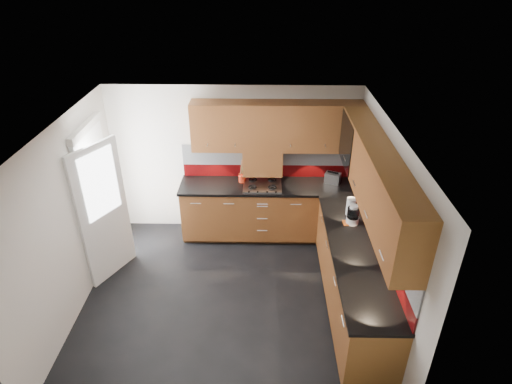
{
  "coord_description": "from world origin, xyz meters",
  "views": [
    {
      "loc": [
        0.46,
        -4.26,
        4.09
      ],
      "look_at": [
        0.37,
        0.65,
        1.29
      ],
      "focal_mm": 30.0,
      "sensor_mm": 36.0,
      "label": 1
    }
  ],
  "objects_px": {
    "utensil_pot": "(242,176)",
    "toaster": "(333,178)",
    "gas_hob": "(262,185)",
    "food_processor": "(353,215)"
  },
  "relations": [
    {
      "from": "utensil_pot",
      "to": "toaster",
      "type": "height_order",
      "value": "utensil_pot"
    },
    {
      "from": "gas_hob",
      "to": "utensil_pot",
      "type": "relative_size",
      "value": 1.51
    },
    {
      "from": "toaster",
      "to": "food_processor",
      "type": "relative_size",
      "value": 0.98
    },
    {
      "from": "gas_hob",
      "to": "food_processor",
      "type": "height_order",
      "value": "food_processor"
    },
    {
      "from": "gas_hob",
      "to": "utensil_pot",
      "type": "bearing_deg",
      "value": 158.29
    },
    {
      "from": "utensil_pot",
      "to": "food_processor",
      "type": "bearing_deg",
      "value": -36.96
    },
    {
      "from": "gas_hob",
      "to": "utensil_pot",
      "type": "height_order",
      "value": "utensil_pot"
    },
    {
      "from": "utensil_pot",
      "to": "toaster",
      "type": "bearing_deg",
      "value": -0.02
    },
    {
      "from": "utensil_pot",
      "to": "toaster",
      "type": "xyz_separation_m",
      "value": [
        1.4,
        -0.0,
        -0.01
      ]
    },
    {
      "from": "gas_hob",
      "to": "food_processor",
      "type": "distance_m",
      "value": 1.56
    }
  ]
}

